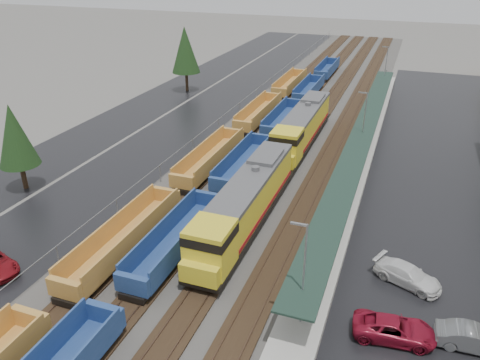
# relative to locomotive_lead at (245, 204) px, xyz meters

# --- Properties ---
(ballast_strip) EXTENTS (20.00, 160.00, 0.08)m
(ballast_strip) POSITION_rel_locomotive_lead_xyz_m (-2.00, 29.67, -2.47)
(ballast_strip) COLOR #302D2B
(ballast_strip) RESTS_ON ground
(trackbed) EXTENTS (14.60, 160.00, 0.22)m
(trackbed) POSITION_rel_locomotive_lead_xyz_m (-2.00, 29.67, -2.35)
(trackbed) COLOR black
(trackbed) RESTS_ON ground
(west_parking_lot) EXTENTS (10.00, 160.00, 0.02)m
(west_parking_lot) POSITION_rel_locomotive_lead_xyz_m (-17.00, 29.67, -2.50)
(west_parking_lot) COLOR black
(west_parking_lot) RESTS_ON ground
(west_road) EXTENTS (9.00, 160.00, 0.02)m
(west_road) POSITION_rel_locomotive_lead_xyz_m (-27.00, 29.67, -2.50)
(west_road) COLOR black
(west_road) RESTS_ON ground
(east_commuter_lot) EXTENTS (16.00, 100.00, 0.02)m
(east_commuter_lot) POSITION_rel_locomotive_lead_xyz_m (17.00, 19.67, -2.50)
(east_commuter_lot) COLOR black
(east_commuter_lot) RESTS_ON ground
(station_platform) EXTENTS (3.00, 80.00, 8.00)m
(station_platform) POSITION_rel_locomotive_lead_xyz_m (7.50, 19.68, -1.78)
(station_platform) COLOR #9E9B93
(station_platform) RESTS_ON ground
(chainlink_fence) EXTENTS (0.08, 160.04, 2.02)m
(chainlink_fence) POSITION_rel_locomotive_lead_xyz_m (-11.50, 28.11, -0.90)
(chainlink_fence) COLOR gray
(chainlink_fence) RESTS_ON ground
(tree_west_near) EXTENTS (3.96, 3.96, 9.00)m
(tree_west_near) POSITION_rel_locomotive_lead_xyz_m (-24.00, -0.33, 3.31)
(tree_west_near) COLOR #332316
(tree_west_near) RESTS_ON ground
(tree_west_far) EXTENTS (4.84, 4.84, 11.00)m
(tree_west_far) POSITION_rel_locomotive_lead_xyz_m (-25.00, 39.67, 4.62)
(tree_west_far) COLOR #332316
(tree_west_far) RESTS_ON ground
(locomotive_lead) EXTENTS (3.17, 20.92, 4.73)m
(locomotive_lead) POSITION_rel_locomotive_lead_xyz_m (0.00, 0.00, 0.00)
(locomotive_lead) COLOR black
(locomotive_lead) RESTS_ON ground
(locomotive_trail) EXTENTS (3.17, 20.92, 4.73)m
(locomotive_trail) POSITION_rel_locomotive_lead_xyz_m (0.00, 21.00, 0.00)
(locomotive_trail) COLOR black
(locomotive_trail) RESTS_ON ground
(well_string_yellow) EXTENTS (2.68, 102.74, 2.38)m
(well_string_yellow) POSITION_rel_locomotive_lead_xyz_m (-8.00, 2.21, -1.32)
(well_string_yellow) COLOR gold
(well_string_yellow) RESTS_ON ground
(well_string_blue) EXTENTS (2.67, 110.84, 2.37)m
(well_string_blue) POSITION_rel_locomotive_lead_xyz_m (-4.00, 10.95, -1.33)
(well_string_blue) COLOR navy
(well_string_blue) RESTS_ON ground
(parked_car_east_b) EXTENTS (2.90, 5.36, 1.43)m
(parked_car_east_b) POSITION_rel_locomotive_lead_xyz_m (13.22, -8.97, -1.79)
(parked_car_east_b) COLOR maroon
(parked_car_east_b) RESTS_ON ground
(parked_car_east_c) EXTENTS (3.82, 5.37, 1.44)m
(parked_car_east_c) POSITION_rel_locomotive_lead_xyz_m (13.77, -2.95, -1.79)
(parked_car_east_c) COLOR silver
(parked_car_east_c) RESTS_ON ground
(parked_car_east_e) EXTENTS (1.84, 4.65, 1.50)m
(parked_car_east_e) POSITION_rel_locomotive_lead_xyz_m (17.88, -8.16, -1.76)
(parked_car_east_e) COLOR slate
(parked_car_east_e) RESTS_ON ground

